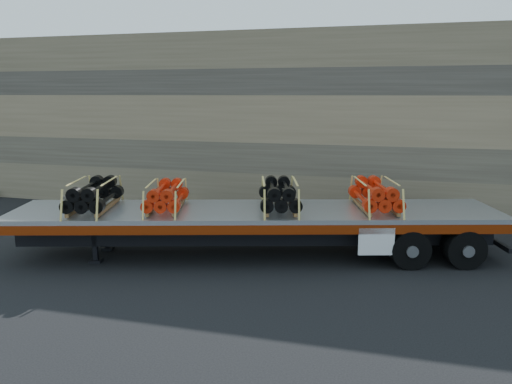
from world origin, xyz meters
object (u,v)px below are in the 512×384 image
Objects in this scene: bundle_midrear at (279,196)px; bundle_rear at (375,195)px; trailer at (255,232)px; bundle_front at (94,196)px; bundle_midfront at (166,197)px.

bundle_midrear is 2.77m from bundle_rear.
bundle_midrear reaches higher than trailer.
bundle_front is (-4.45, -1.27, 1.10)m from trailer.
trailer is 6.11× the size of bundle_front.
bundle_front is 8.08m from bundle_rear.
bundle_front is 1.09× the size of bundle_midfront.
bundle_front is 5.31m from bundle_midrear.
bundle_front is 1.02× the size of bundle_rear.
trailer is 6.25× the size of bundle_midrear.
bundle_midrear is (0.66, 0.19, 1.09)m from trailer.
bundle_rear reaches higher than bundle_midrear.
bundle_front is at bearing -180.00° from trailer.
trailer is 6.68× the size of bundle_midfront.
bundle_rear is (5.78, 1.66, 0.03)m from bundle_midfront.
bundle_front reaches higher than bundle_rear.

